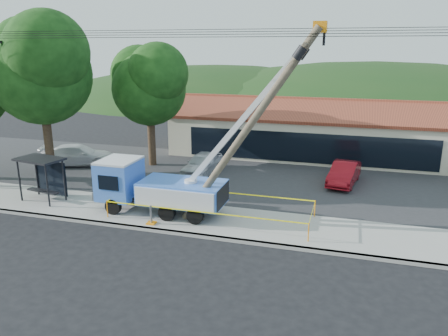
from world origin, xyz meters
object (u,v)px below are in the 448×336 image
utility_truck (159,185)px  car_red (343,185)px  car_silver (203,176)px  bus_shelter (43,169)px  leaning_pole (252,122)px  car_white (79,166)px

utility_truck → car_red: 12.28m
utility_truck → car_silver: 7.61m
car_silver → car_red: size_ratio=1.04×
utility_truck → car_red: (9.22, 7.94, -1.66)m
bus_shelter → car_red: bus_shelter is taller
bus_shelter → leaning_pole: bearing=8.0°
utility_truck → car_silver: bearing=91.4°
car_red → car_white: 19.03m
leaning_pole → bus_shelter: leaning_pole is taller
utility_truck → car_silver: utility_truck is taller
car_silver → car_white: 9.63m
leaning_pole → car_white: leaning_pole is taller
leaning_pole → car_white: size_ratio=1.82×
utility_truck → leaning_pole: utility_truck is taller
leaning_pole → bus_shelter: size_ratio=3.38×
utility_truck → car_white: bearing=143.9°
car_silver → car_white: (-9.62, -0.29, 0.00)m
car_white → bus_shelter: bearing=178.9°
utility_truck → leaning_pole: size_ratio=1.21×
leaning_pole → bus_shelter: 12.55m
leaning_pole → car_red: leaning_pole is taller
leaning_pole → car_white: 17.47m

